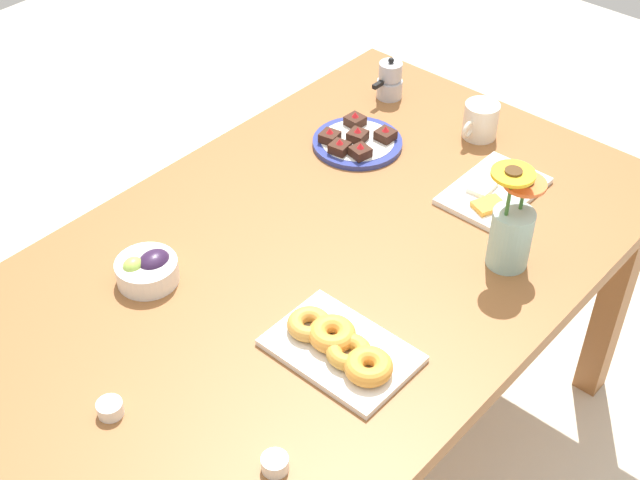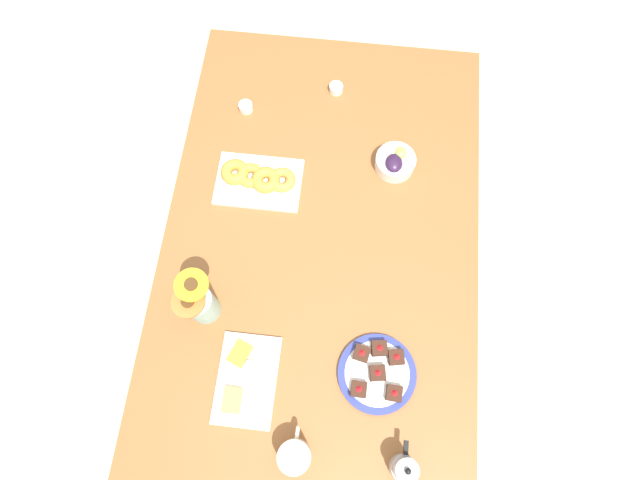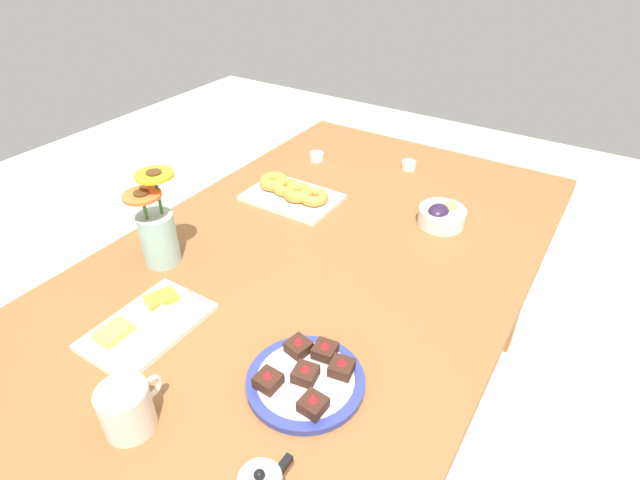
# 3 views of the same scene
# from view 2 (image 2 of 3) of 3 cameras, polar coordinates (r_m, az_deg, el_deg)

# --- Properties ---
(ground_plane) EXTENTS (6.00, 6.00, 0.00)m
(ground_plane) POSITION_cam_2_polar(r_m,az_deg,el_deg) (2.29, -0.00, -6.46)
(ground_plane) COLOR beige
(dining_table) EXTENTS (1.60, 1.00, 0.74)m
(dining_table) POSITION_cam_2_polar(r_m,az_deg,el_deg) (1.66, -0.00, -1.43)
(dining_table) COLOR brown
(dining_table) RESTS_ON ground_plane
(coffee_mug) EXTENTS (0.12, 0.09, 0.09)m
(coffee_mug) POSITION_cam_2_polar(r_m,az_deg,el_deg) (1.45, -2.86, -23.41)
(coffee_mug) COLOR silver
(coffee_mug) RESTS_ON dining_table
(grape_bowl) EXTENTS (0.13, 0.13, 0.07)m
(grape_bowl) POSITION_cam_2_polar(r_m,az_deg,el_deg) (1.68, 8.58, 8.79)
(grape_bowl) COLOR white
(grape_bowl) RESTS_ON dining_table
(cheese_platter) EXTENTS (0.26, 0.17, 0.03)m
(cheese_platter) POSITION_cam_2_polar(r_m,az_deg,el_deg) (1.50, -8.49, -15.52)
(cheese_platter) COLOR white
(cheese_platter) RESTS_ON dining_table
(croissant_platter) EXTENTS (0.19, 0.28, 0.05)m
(croissant_platter) POSITION_cam_2_polar(r_m,az_deg,el_deg) (1.66, -7.10, 6.94)
(croissant_platter) COLOR white
(croissant_platter) RESTS_ON dining_table
(jam_cup_honey) EXTENTS (0.05, 0.05, 0.03)m
(jam_cup_honey) POSITION_cam_2_polar(r_m,az_deg,el_deg) (1.84, 1.86, 16.96)
(jam_cup_honey) COLOR white
(jam_cup_honey) RESTS_ON dining_table
(jam_cup_berry) EXTENTS (0.05, 0.05, 0.03)m
(jam_cup_berry) POSITION_cam_2_polar(r_m,az_deg,el_deg) (1.81, -8.48, 14.82)
(jam_cup_berry) COLOR white
(jam_cup_berry) RESTS_ON dining_table
(dessert_plate) EXTENTS (0.23, 0.23, 0.05)m
(dessert_plate) POSITION_cam_2_polar(r_m,az_deg,el_deg) (1.50, 6.54, -14.83)
(dessert_plate) COLOR navy
(dessert_plate) RESTS_ON dining_table
(flower_vase) EXTENTS (0.13, 0.10, 0.25)m
(flower_vase) POSITION_cam_2_polar(r_m,az_deg,el_deg) (1.48, -13.55, -7.07)
(flower_vase) COLOR #99C1B7
(flower_vase) RESTS_ON dining_table
(moka_pot) EXTENTS (0.11, 0.07, 0.12)m
(moka_pot) POSITION_cam_2_polar(r_m,az_deg,el_deg) (1.47, 9.60, -24.36)
(moka_pot) COLOR #B7B7BC
(moka_pot) RESTS_ON dining_table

